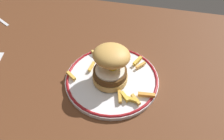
% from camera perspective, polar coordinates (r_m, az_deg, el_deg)
% --- Properties ---
extents(ground_plane, '(1.42, 0.93, 0.04)m').
position_cam_1_polar(ground_plane, '(0.67, 0.68, -5.61)').
color(ground_plane, '#59311B').
extents(dinner_plate, '(0.27, 0.27, 0.02)m').
position_cam_1_polar(dinner_plate, '(0.66, 0.00, -2.25)').
color(dinner_plate, silver).
rests_on(dinner_plate, ground_plane).
extents(burger, '(0.14, 0.14, 0.11)m').
position_cam_1_polar(burger, '(0.62, -0.27, 1.50)').
color(burger, tan).
rests_on(burger, dinner_plate).
extents(fries_pile, '(0.26, 0.22, 0.02)m').
position_cam_1_polar(fries_pile, '(0.66, 2.18, -1.32)').
color(fries_pile, orange).
rests_on(fries_pile, dinner_plate).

